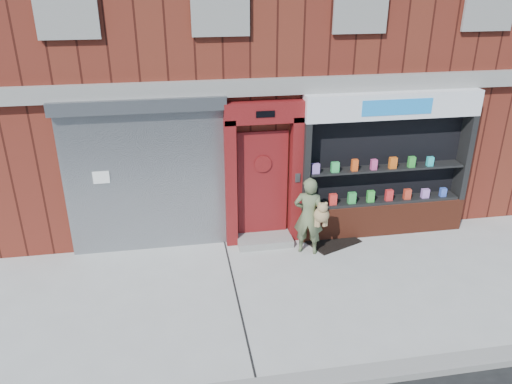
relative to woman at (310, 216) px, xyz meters
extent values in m
plane|color=#9E9E99|center=(-0.04, -1.24, -0.80)|extent=(80.00, 80.00, 0.00)
cube|color=gray|center=(-0.04, -3.39, -0.74)|extent=(60.00, 0.30, 0.12)
cube|color=#5B1D14|center=(-0.04, 4.76, 3.20)|extent=(12.00, 8.00, 8.00)
cube|color=gray|center=(-0.04, 0.68, 2.35)|extent=(12.00, 0.16, 0.30)
cube|color=gray|center=(-3.04, 0.70, 0.60)|extent=(3.00, 0.10, 2.80)
cube|color=slate|center=(-3.04, 0.64, 2.12)|extent=(3.10, 0.30, 0.24)
cube|color=white|center=(-3.84, 0.64, 0.80)|extent=(0.30, 0.01, 0.24)
cube|color=#5C0F11|center=(-1.44, 0.62, 0.50)|extent=(0.22, 0.28, 2.60)
cube|color=#5C0F11|center=(-0.14, 0.62, 0.50)|extent=(0.22, 0.28, 2.60)
cube|color=#5C0F11|center=(-0.79, 0.62, 1.90)|extent=(1.50, 0.28, 0.40)
cube|color=black|center=(-0.79, 0.47, 1.90)|extent=(0.35, 0.01, 0.12)
cube|color=maroon|center=(-0.79, 0.73, 0.40)|extent=(1.00, 0.06, 2.20)
cylinder|color=black|center=(-0.79, 0.69, 0.85)|extent=(0.28, 0.02, 0.28)
cylinder|color=#5C0F11|center=(-0.79, 0.68, 0.85)|extent=(0.34, 0.02, 0.34)
cube|color=gray|center=(-0.79, 0.46, -0.72)|extent=(1.10, 0.55, 0.15)
cube|color=slate|center=(-0.14, 0.47, 0.60)|extent=(0.10, 0.02, 0.18)
cube|color=maroon|center=(1.71, 0.56, -0.45)|extent=(3.50, 0.40, 0.70)
cube|color=black|center=(0.02, 0.56, 0.80)|extent=(0.12, 0.40, 1.80)
cube|color=black|center=(3.40, 0.56, 0.80)|extent=(0.12, 0.40, 1.80)
cube|color=black|center=(1.71, 0.75, 0.80)|extent=(3.30, 0.03, 1.80)
cube|color=black|center=(1.71, 0.56, -0.07)|extent=(3.20, 0.36, 0.06)
cube|color=black|center=(1.71, 0.56, 0.65)|extent=(3.20, 0.36, 0.04)
cube|color=white|center=(1.71, 0.56, 1.95)|extent=(3.50, 0.40, 0.50)
cube|color=#1A7ACA|center=(1.71, 0.36, 1.95)|extent=(1.40, 0.01, 0.30)
cube|color=orange|center=(0.21, 0.48, 0.05)|extent=(0.15, 0.09, 0.18)
cube|color=red|center=(0.61, 0.48, 0.08)|extent=(0.15, 0.09, 0.23)
cube|color=green|center=(1.01, 0.48, 0.08)|extent=(0.16, 0.09, 0.23)
cube|color=green|center=(1.41, 0.48, 0.08)|extent=(0.14, 0.09, 0.24)
cube|color=red|center=(1.81, 0.48, 0.08)|extent=(0.15, 0.09, 0.23)
cube|color=red|center=(2.21, 0.48, 0.07)|extent=(0.14, 0.09, 0.22)
cube|color=#BB7BDE|center=(2.61, 0.48, 0.06)|extent=(0.15, 0.09, 0.19)
cube|color=blue|center=(3.01, 0.48, 0.05)|extent=(0.12, 0.09, 0.18)
cube|color=#A779DA|center=(0.21, 0.48, 0.77)|extent=(0.16, 0.09, 0.19)
cube|color=#36BE5A|center=(0.61, 0.48, 0.77)|extent=(0.15, 0.09, 0.20)
cube|color=#F25319|center=(1.01, 0.48, 0.79)|extent=(0.12, 0.09, 0.23)
cube|color=#CF4580|center=(1.41, 0.48, 0.78)|extent=(0.12, 0.09, 0.21)
cube|color=orange|center=(1.81, 0.48, 0.79)|extent=(0.15, 0.09, 0.23)
cube|color=green|center=(2.21, 0.48, 0.78)|extent=(0.13, 0.09, 0.22)
cube|color=#25BDBD|center=(2.61, 0.48, 0.77)|extent=(0.12, 0.09, 0.19)
imported|color=#586442|center=(-0.02, 0.02, -0.01)|extent=(0.67, 0.56, 1.57)
sphere|color=olive|center=(0.19, -0.14, 0.07)|extent=(0.29, 0.29, 0.29)
sphere|color=olive|center=(0.19, -0.19, 0.25)|extent=(0.20, 0.20, 0.20)
sphere|color=olive|center=(0.13, -0.19, 0.33)|extent=(0.07, 0.07, 0.07)
sphere|color=olive|center=(0.25, -0.19, 0.33)|extent=(0.07, 0.07, 0.07)
cylinder|color=olive|center=(0.09, -0.14, -0.08)|extent=(0.07, 0.07, 0.18)
cylinder|color=olive|center=(0.28, -0.14, -0.08)|extent=(0.07, 0.07, 0.18)
cylinder|color=olive|center=(0.13, -0.16, -0.08)|extent=(0.07, 0.07, 0.18)
cylinder|color=olive|center=(0.25, -0.16, -0.08)|extent=(0.07, 0.07, 0.18)
cube|color=black|center=(0.60, 0.31, -0.78)|extent=(1.20, 1.03, 0.03)
camera|label=1|loc=(-2.47, -8.24, 4.30)|focal=35.00mm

